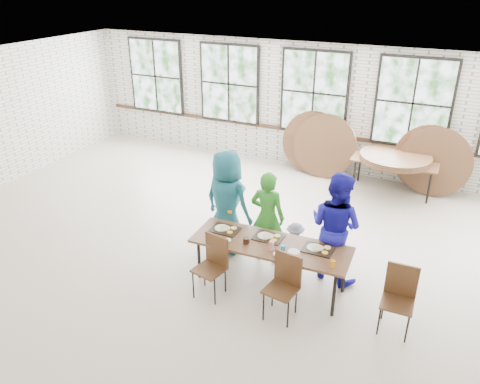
# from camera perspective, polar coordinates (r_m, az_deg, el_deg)

# --- Properties ---
(room) EXTENTS (12.00, 12.00, 12.00)m
(room) POSITION_cam_1_polar(r_m,az_deg,el_deg) (11.24, 9.00, 11.64)
(room) COLOR #C6B29D
(room) RESTS_ON ground
(dining_table) EXTENTS (2.43, 0.89, 0.74)m
(dining_table) POSITION_cam_1_polar(r_m,az_deg,el_deg) (7.09, 3.75, -6.66)
(dining_table) COLOR brown
(dining_table) RESTS_ON ground
(chair_near_left) EXTENTS (0.50, 0.48, 0.95)m
(chair_near_left) POSITION_cam_1_polar(r_m,az_deg,el_deg) (7.00, -3.30, -8.36)
(chair_near_left) COLOR #4F301A
(chair_near_left) RESTS_ON ground
(chair_near_right) EXTENTS (0.48, 0.47, 0.95)m
(chair_near_right) POSITION_cam_1_polar(r_m,az_deg,el_deg) (6.62, 5.43, -10.68)
(chair_near_right) COLOR #4F301A
(chair_near_right) RESTS_ON ground
(chair_spare) EXTENTS (0.43, 0.41, 0.95)m
(chair_spare) POSITION_cam_1_polar(r_m,az_deg,el_deg) (6.72, 18.84, -11.55)
(chair_spare) COLOR #4F301A
(chair_spare) RESTS_ON ground
(adult_teal) EXTENTS (1.00, 0.76, 1.83)m
(adult_teal) POSITION_cam_1_polar(r_m,az_deg,el_deg) (7.87, -1.59, -1.25)
(adult_teal) COLOR #1C6A6A
(adult_teal) RESTS_ON ground
(adult_green) EXTENTS (0.59, 0.40, 1.60)m
(adult_green) POSITION_cam_1_polar(r_m,az_deg,el_deg) (7.66, 3.36, -3.08)
(adult_green) COLOR #297B20
(adult_green) RESTS_ON ground
(toddler) EXTENTS (0.59, 0.45, 0.80)m
(toddler) POSITION_cam_1_polar(r_m,az_deg,el_deg) (7.72, 6.69, -6.42)
(toddler) COLOR #141B3F
(toddler) RESTS_ON ground
(adult_blue) EXTENTS (1.05, 0.93, 1.79)m
(adult_blue) POSITION_cam_1_polar(r_m,az_deg,el_deg) (7.33, 11.55, -4.15)
(adult_blue) COLOR #19169A
(adult_blue) RESTS_ON ground
(storage_table) EXTENTS (1.81, 0.76, 0.74)m
(storage_table) POSITION_cam_1_polar(r_m,az_deg,el_deg) (10.65, 18.33, 3.40)
(storage_table) COLOR brown
(storage_table) RESTS_ON ground
(tabletop_clutter) EXTENTS (2.06, 0.62, 0.11)m
(tabletop_clutter) POSITION_cam_1_polar(r_m,az_deg,el_deg) (7.01, 4.14, -6.32)
(tabletop_clutter) COLOR black
(tabletop_clutter) RESTS_ON dining_table
(round_tops_stacked) EXTENTS (1.50, 1.50, 0.13)m
(round_tops_stacked) POSITION_cam_1_polar(r_m,az_deg,el_deg) (10.61, 18.41, 4.00)
(round_tops_stacked) COLOR brown
(round_tops_stacked) RESTS_ON storage_table
(round_tops_leaning) EXTENTS (4.25, 0.49, 1.50)m
(round_tops_leaning) POSITION_cam_1_polar(r_m,az_deg,el_deg) (10.99, 15.87, 4.68)
(round_tops_leaning) COLOR brown
(round_tops_leaning) RESTS_ON ground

